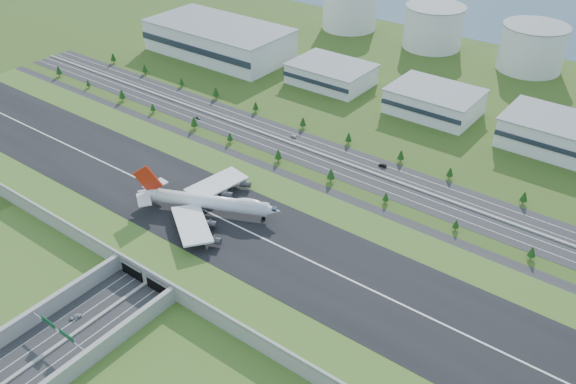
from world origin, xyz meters
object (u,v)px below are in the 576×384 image
Objects in this scene: car_2 at (113,333)px; car_4 at (198,118)px; car_5 at (383,165)px; car_7 at (293,136)px; fuel_tank_a at (350,9)px; boeing_747 at (208,202)px; car_0 at (75,316)px.

car_4 is at bearing -70.32° from car_2.
car_5 is 64.92m from car_7.
boeing_747 is at bearing -70.10° from fuel_tank_a.
car_5 is at bearing -72.12° from car_4.
fuel_tank_a reaches higher than car_0.
fuel_tank_a reaches higher than boeing_747.
boeing_747 is 15.09× the size of car_7.
boeing_747 reaches higher than car_2.
car_2 is (19.80, 3.55, -0.13)m from car_0.
car_5 is (41.22, 187.69, 0.01)m from car_0.
fuel_tank_a is 0.70× the size of boeing_747.
car_4 is (21.26, -225.06, -16.70)m from fuel_tank_a.
fuel_tank_a is 226.68m from car_4.
car_0 is 0.96× the size of car_5.
car_5 is (132.56, 20.16, 0.15)m from car_4.
car_0 is at bearing -4.30° from car_2.
car_0 is at bearing -74.00° from fuel_tank_a.
car_7 is (67.68, 17.99, 0.01)m from car_4.
boeing_747 is at bearing 112.28° from car_0.
car_2 is (20.24, -79.22, -13.88)m from boeing_747.
fuel_tank_a is 12.60× the size of car_4.
boeing_747 is 14.90× the size of car_0.
car_7 is at bearing -91.02° from car_2.
fuel_tank_a is at bearing -147.28° from car_5.
car_0 is (0.44, -82.76, -13.75)m from boeing_747.
car_0 is 1.01× the size of car_7.
fuel_tank_a is 10.53× the size of car_7.
fuel_tank_a reaches higher than car_2.
car_0 reaches higher than car_2.
boeing_747 is 83.90m from car_0.
car_5 is (41.66, 104.92, -13.74)m from boeing_747.
boeing_747 is (112.16, -309.83, -2.81)m from fuel_tank_a.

